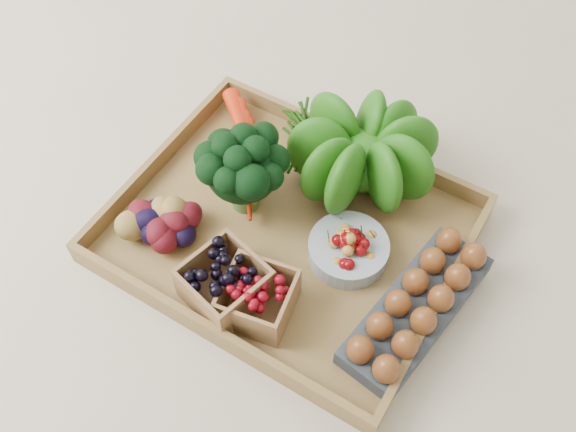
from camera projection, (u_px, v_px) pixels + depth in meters
The scene contains 10 objects.
ground at pixel (288, 236), 1.08m from camera, with size 4.00×4.00×0.00m, color beige.
tray at pixel (288, 234), 1.07m from camera, with size 0.55×0.45×0.01m, color olive.
carrots at pixel (247, 148), 1.14m from camera, with size 0.22×0.15×0.05m, color red, non-canonical shape.
lettuce at pixel (369, 146), 1.06m from camera, with size 0.17×0.17×0.17m, color #1F5A0E.
broccoli at pixel (244, 182), 1.05m from camera, with size 0.15×0.15×0.12m, color black, non-canonical shape.
cherry_bowl at pixel (348, 250), 1.03m from camera, with size 0.13×0.13×0.03m, color #8C9EA5.
egg_carton at pixel (416, 310), 0.97m from camera, with size 0.10×0.28×0.03m, color #343C43.
potatoes at pixel (160, 220), 1.03m from camera, with size 0.14×0.14×0.08m, color #480B13, non-canonical shape.
punnet_blackberry at pixel (225, 284), 0.97m from camera, with size 0.11×0.11×0.08m, color black.
punnet_raspberry at pixel (258, 298), 0.96m from camera, with size 0.10×0.10×0.07m, color #67040E.
Camera 1 is at (0.31, -0.50, 0.91)m, focal length 40.00 mm.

